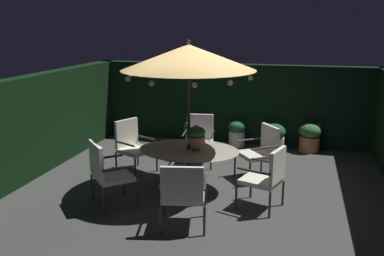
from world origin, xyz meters
TOP-DOWN VIEW (x-y plane):
  - ground_plane at (0.00, 0.00)m, footprint 6.88×6.50m
  - hedge_backdrop_rear at (0.00, 3.10)m, footprint 6.88×0.30m
  - hedge_backdrop_left at (-3.29, 0.00)m, footprint 0.30×6.50m
  - patio_dining_table at (-0.25, -0.11)m, footprint 1.74×1.34m
  - patio_umbrella at (-0.25, -0.11)m, footprint 2.21×2.21m
  - centerpiece_planter at (-0.12, -0.14)m, footprint 0.31×0.31m
  - patio_chair_north at (0.90, 0.75)m, footprint 0.84×0.83m
  - patio_chair_northeast at (-0.43, 1.33)m, footprint 0.68×0.70m
  - patio_chair_east at (-1.56, 0.51)m, footprint 0.77×0.78m
  - patio_chair_southeast at (-1.31, -1.10)m, footprint 0.85×0.86m
  - patio_chair_south at (0.05, -1.53)m, footprint 0.75×0.74m
  - patio_chair_southwest at (1.12, -0.57)m, footprint 0.73×0.71m
  - potted_plant_back_right at (1.80, 2.72)m, footprint 0.50×0.50m
  - potted_plant_front_corner at (1.02, 2.50)m, footprint 0.50×0.50m
  - potted_plant_left_near at (-0.78, 2.49)m, footprint 0.57×0.57m
  - potted_plant_left_far at (0.15, 2.73)m, footprint 0.42×0.42m

SIDE VIEW (x-z plane):
  - ground_plane at x=0.00m, z-range -0.02..0.00m
  - potted_plant_left_far at x=0.15m, z-range 0.02..0.64m
  - potted_plant_front_corner at x=1.02m, z-range 0.01..0.65m
  - potted_plant_back_right at x=1.80m, z-range 0.02..0.68m
  - potted_plant_left_near at x=-0.78m, z-range 0.02..0.68m
  - patio_chair_northeast at x=-0.43m, z-range 0.05..1.04m
  - patio_chair_southwest at x=1.12m, z-range 0.06..1.06m
  - patio_chair_east at x=-1.56m, z-range 0.05..1.07m
  - patio_chair_south at x=0.05m, z-range 0.07..1.06m
  - patio_chair_north at x=0.90m, z-range 0.07..1.07m
  - patio_chair_southeast at x=-1.31m, z-range 0.08..1.13m
  - patio_dining_table at x=-0.25m, z-range 0.25..0.99m
  - hedge_backdrop_rear at x=0.00m, z-range 0.00..1.89m
  - hedge_backdrop_left at x=-3.29m, z-range 0.00..1.89m
  - centerpiece_planter at x=-0.12m, z-range 0.77..1.21m
  - patio_umbrella at x=-0.25m, z-range 1.00..3.56m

